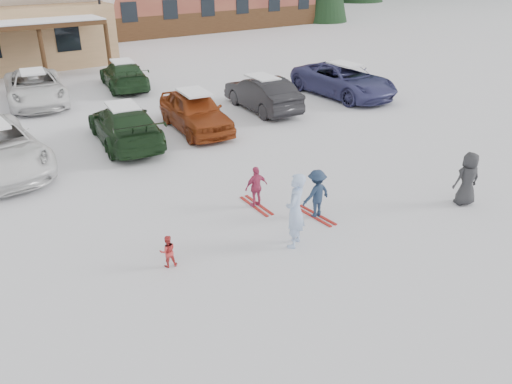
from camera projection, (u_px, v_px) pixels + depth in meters
ground at (269, 247)px, 12.04m from camera, size 160.00×160.00×0.00m
lamp_post at (99, 0)px, 29.70m from camera, size 0.50×0.25×6.82m
adult_skier at (295, 211)px, 11.73m from camera, size 0.82×0.77×1.88m
toddler_red at (168, 251)px, 11.16m from camera, size 0.44×0.38×0.78m
child_navy at (316, 194)px, 13.16m from camera, size 0.89×0.54×1.34m
skis_child_navy at (315, 216)px, 13.45m from camera, size 0.27×1.41×0.03m
child_magenta at (256, 187)px, 13.73m from camera, size 0.71×0.32×1.19m
skis_child_magenta at (256, 206)px, 13.98m from camera, size 0.25×1.41×0.03m
bystander_dark at (468, 179)px, 13.79m from camera, size 0.86×0.69×1.54m
parked_car_3 at (125, 125)px, 18.24m from camera, size 2.63×5.16×1.43m
parked_car_4 at (195, 111)px, 19.63m from camera, size 2.33×4.70×1.54m
parked_car_5 at (262, 94)px, 22.15m from camera, size 1.94×4.64×1.49m
parked_car_6 at (343, 80)px, 24.33m from camera, size 2.64×5.66×1.57m
parked_car_10 at (35, 88)px, 23.09m from camera, size 3.24×5.71×1.51m
parked_car_11 at (124, 75)px, 25.76m from camera, size 2.73×5.03×1.38m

